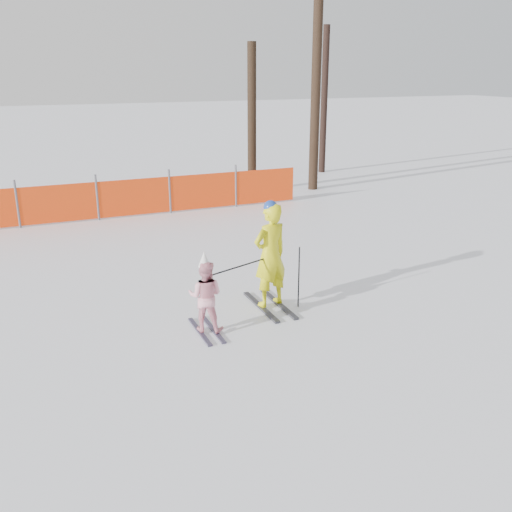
% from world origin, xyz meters
% --- Properties ---
extents(ground, '(120.00, 120.00, 0.00)m').
position_xyz_m(ground, '(0.00, 0.00, 0.00)').
color(ground, white).
rests_on(ground, ground).
extents(adult, '(0.74, 1.38, 1.89)m').
position_xyz_m(adult, '(0.31, 0.61, 0.94)').
color(adult, black).
rests_on(adult, ground).
extents(child, '(0.70, 1.05, 1.33)m').
position_xyz_m(child, '(-1.02, 0.11, 0.61)').
color(child, black).
rests_on(child, ground).
extents(ski_poles, '(1.68, 0.44, 1.09)m').
position_xyz_m(ski_poles, '(0.18, 0.38, 0.73)').
color(ski_poles, black).
rests_on(ski_poles, ground).
extents(safety_fence, '(15.91, 0.06, 1.25)m').
position_xyz_m(safety_fence, '(-3.67, 7.80, 0.56)').
color(safety_fence, '#595960').
rests_on(safety_fence, ground).
extents(tree_trunks, '(4.25, 3.10, 6.76)m').
position_xyz_m(tree_trunks, '(5.75, 10.04, 2.93)').
color(tree_trunks, black).
rests_on(tree_trunks, ground).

